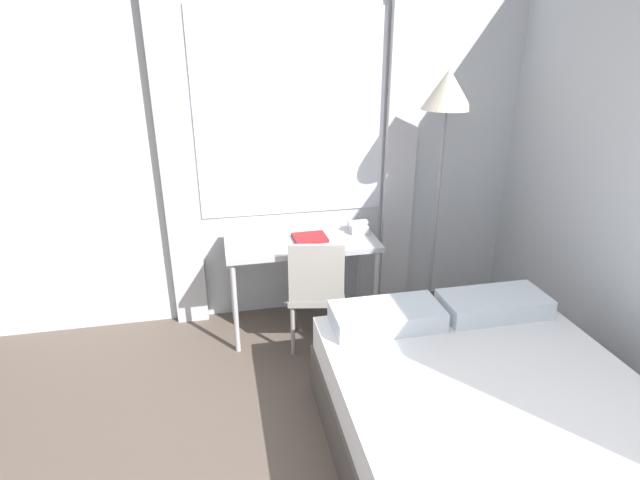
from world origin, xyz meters
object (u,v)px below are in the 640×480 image
Objects in this scene: desk at (301,248)px; desk_chair at (316,287)px; book at (310,237)px; bed at (503,445)px; standing_lamp at (446,108)px; telephone at (358,227)px.

desk_chair is at bearing -78.81° from desk.
desk_chair is at bearing -91.83° from book.
book is (0.07, -0.01, 0.08)m from desk.
desk_chair is 0.39m from book.
bed is 2.19m from standing_lamp.
desk_chair is 1.59m from bed.
book is at bearing -168.56° from telephone.
standing_lamp is 1.34m from book.
book is (-0.96, 0.07, -0.92)m from standing_lamp.
book is at bearing -6.57° from desk.
telephone is (-0.57, 0.15, -0.90)m from standing_lamp.
standing_lamp is at bearing -4.01° from book.
telephone is (0.40, 0.36, 0.30)m from desk_chair.
book is (-0.39, -0.08, -0.02)m from telephone.
desk is at bearing 112.29° from bed.
desk is at bearing -171.07° from telephone.
desk is at bearing 112.28° from desk_chair.
desk_chair is 0.43× the size of bed.
bed is at bearing -54.59° from desk_chair.
standing_lamp is at bearing -14.42° from telephone.
bed is at bearing -69.50° from book.
bed is at bearing -82.15° from telephone.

